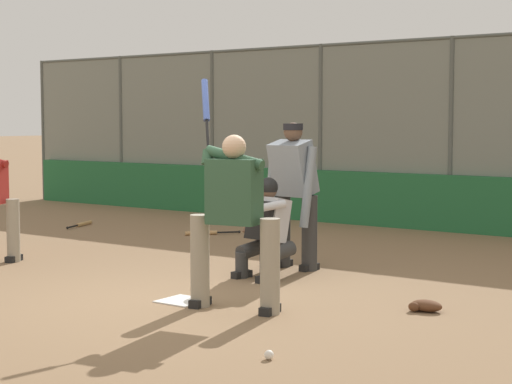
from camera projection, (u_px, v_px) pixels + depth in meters
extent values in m
plane|color=#846647|center=(183.00, 301.00, 8.63)|extent=(160.00, 160.00, 0.00)
cube|color=white|center=(183.00, 301.00, 8.63)|extent=(0.43, 0.43, 0.01)
cylinder|color=#515651|center=(451.00, 134.00, 14.04)|extent=(0.08, 0.08, 3.20)
cylinder|color=#515651|center=(321.00, 133.00, 15.48)|extent=(0.08, 0.08, 3.20)
cylinder|color=#515651|center=(212.00, 132.00, 16.92)|extent=(0.08, 0.08, 3.20)
cylinder|color=#515651|center=(121.00, 131.00, 18.36)|extent=(0.08, 0.08, 3.20)
cylinder|color=#515651|center=(43.00, 130.00, 19.79)|extent=(0.08, 0.08, 3.20)
cube|color=gray|center=(451.00, 134.00, 14.04)|extent=(19.96, 0.01, 3.20)
cylinder|color=#515651|center=(453.00, 38.00, 13.91)|extent=(19.96, 0.06, 0.06)
cube|color=#236638|center=(447.00, 203.00, 14.05)|extent=(19.56, 0.18, 0.93)
cube|color=slate|center=(356.00, 204.00, 18.08)|extent=(13.97, 3.05, 0.12)
cube|color=slate|center=(330.00, 201.00, 17.17)|extent=(13.97, 0.55, 0.44)
cube|color=#B7BABC|center=(330.00, 188.00, 17.15)|extent=(13.97, 0.24, 0.08)
cube|color=slate|center=(344.00, 191.00, 17.60)|extent=(13.97, 0.55, 0.76)
cube|color=#B7BABC|center=(344.00, 171.00, 17.57)|extent=(13.97, 0.24, 0.08)
cube|color=slate|center=(357.00, 182.00, 18.04)|extent=(13.97, 0.55, 1.08)
cube|color=#B7BABC|center=(357.00, 154.00, 17.99)|extent=(13.97, 0.24, 0.08)
cube|color=slate|center=(369.00, 173.00, 18.47)|extent=(13.97, 0.55, 1.40)
cube|color=#B7BABC|center=(369.00, 139.00, 18.41)|extent=(13.97, 0.24, 0.08)
cube|color=slate|center=(381.00, 164.00, 18.90)|extent=(13.97, 0.55, 1.72)
cube|color=#B7BABC|center=(381.00, 124.00, 18.83)|extent=(13.97, 0.24, 0.08)
cylinder|color=gray|center=(270.00, 266.00, 8.02)|extent=(0.19, 0.19, 0.91)
cube|color=black|center=(270.00, 310.00, 8.06)|extent=(0.16, 0.29, 0.08)
cylinder|color=gray|center=(200.00, 261.00, 8.35)|extent=(0.19, 0.19, 0.91)
cube|color=black|center=(200.00, 302.00, 8.38)|extent=(0.16, 0.29, 0.08)
cube|color=#2D5138|center=(234.00, 192.00, 8.13)|extent=(0.53, 0.36, 0.62)
sphere|color=tan|center=(234.00, 147.00, 8.09)|extent=(0.23, 0.23, 0.23)
cylinder|color=#2D5138|center=(235.00, 158.00, 8.13)|extent=(0.63, 0.16, 0.24)
cylinder|color=#2D5138|center=(208.00, 157.00, 8.26)|extent=(0.15, 0.17, 0.17)
sphere|color=black|center=(208.00, 150.00, 8.27)|extent=(0.04, 0.04, 0.04)
cylinder|color=black|center=(208.00, 135.00, 8.35)|extent=(0.16, 0.17, 0.31)
cylinder|color=#334789|center=(206.00, 100.00, 8.54)|extent=(0.26, 0.27, 0.44)
cylinder|color=#333333|center=(266.00, 269.00, 9.63)|extent=(0.15, 0.15, 0.30)
cylinder|color=#333333|center=(278.00, 252.00, 9.75)|extent=(0.25, 0.48, 0.23)
cube|color=black|center=(266.00, 279.00, 9.63)|extent=(0.14, 0.27, 0.08)
cylinder|color=#333333|center=(242.00, 265.00, 9.91)|extent=(0.15, 0.15, 0.30)
cylinder|color=#333333|center=(254.00, 249.00, 10.03)|extent=(0.25, 0.48, 0.23)
cube|color=black|center=(242.00, 274.00, 9.92)|extent=(0.14, 0.27, 0.08)
cube|color=#B7B7BC|center=(268.00, 219.00, 9.89)|extent=(0.49, 0.42, 0.54)
cube|color=black|center=(260.00, 220.00, 9.79)|extent=(0.41, 0.20, 0.45)
sphere|color=brown|center=(268.00, 190.00, 9.86)|extent=(0.20, 0.20, 0.20)
sphere|color=black|center=(268.00, 187.00, 9.86)|extent=(0.22, 0.22, 0.22)
cylinder|color=#B7B7BC|center=(264.00, 207.00, 9.59)|extent=(0.36, 0.49, 0.16)
ellipsoid|color=brown|center=(243.00, 211.00, 9.50)|extent=(0.31, 0.15, 0.24)
cylinder|color=brown|center=(253.00, 215.00, 10.07)|extent=(0.14, 0.31, 0.43)
cylinder|color=#333333|center=(309.00, 233.00, 10.37)|extent=(0.19, 0.19, 0.92)
cube|color=black|center=(309.00, 267.00, 10.40)|extent=(0.14, 0.29, 0.08)
cylinder|color=#333333|center=(283.00, 230.00, 10.65)|extent=(0.19, 0.19, 0.92)
cube|color=black|center=(283.00, 263.00, 10.68)|extent=(0.14, 0.29, 0.08)
cube|color=gray|center=(293.00, 168.00, 10.40)|extent=(0.54, 0.49, 0.70)
sphere|color=brown|center=(293.00, 132.00, 10.36)|extent=(0.23, 0.23, 0.23)
cylinder|color=black|center=(293.00, 127.00, 10.35)|extent=(0.24, 0.24, 0.08)
cylinder|color=gray|center=(308.00, 187.00, 10.18)|extent=(0.18, 0.26, 0.98)
cylinder|color=gray|center=(272.00, 185.00, 10.55)|extent=(0.14, 0.25, 0.98)
cylinder|color=gray|center=(13.00, 230.00, 11.04)|extent=(0.17, 0.17, 0.81)
cube|color=black|center=(14.00, 258.00, 11.07)|extent=(0.20, 0.30, 0.08)
sphere|color=black|center=(239.00, 232.00, 13.78)|extent=(0.04, 0.04, 0.04)
cylinder|color=black|center=(228.00, 232.00, 13.74)|extent=(0.27, 0.29, 0.03)
cylinder|color=tan|center=(201.00, 233.00, 13.64)|extent=(0.39, 0.42, 0.07)
sphere|color=black|center=(67.00, 228.00, 14.31)|extent=(0.04, 0.04, 0.04)
cylinder|color=black|center=(72.00, 227.00, 14.48)|extent=(0.15, 0.35, 0.03)
cylinder|color=tan|center=(84.00, 224.00, 14.89)|extent=(0.23, 0.49, 0.07)
ellipsoid|color=#56331E|center=(426.00, 306.00, 8.16)|extent=(0.31, 0.20, 0.11)
ellipsoid|color=#56331E|center=(414.00, 307.00, 8.13)|extent=(0.11, 0.09, 0.09)
sphere|color=white|center=(269.00, 355.00, 6.51)|extent=(0.07, 0.07, 0.07)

